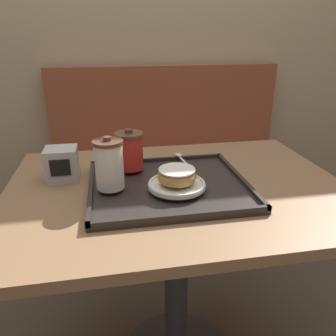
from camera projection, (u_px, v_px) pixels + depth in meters
wall_behind at (138, 27)px, 1.81m from camera, size 8.00×0.05×2.40m
booth_bench at (170, 186)px, 1.96m from camera, size 1.32×0.44×1.00m
cafe_table at (177, 230)px, 1.05m from camera, size 1.01×0.73×0.74m
serving_tray at (168, 186)px, 0.96m from camera, size 0.45×0.40×0.02m
coffee_cup_front at (109, 164)px, 0.89m from camera, size 0.08×0.08×0.15m
coffee_cup_rear at (129, 150)px, 1.02m from camera, size 0.09×0.09×0.13m
plate_with_chocolate_donut at (177, 184)px, 0.92m from camera, size 0.16×0.16×0.01m
donut_chocolate_glazed at (177, 175)px, 0.91m from camera, size 0.11×0.11×0.04m
spoon at (181, 158)px, 1.12m from camera, size 0.03×0.16×0.01m
napkin_dispenser at (62, 164)px, 1.00m from camera, size 0.10×0.09×0.10m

